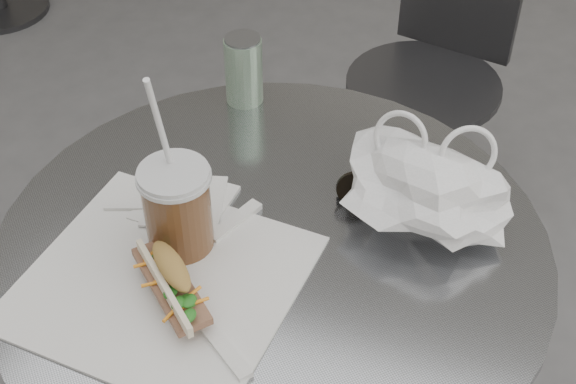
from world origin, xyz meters
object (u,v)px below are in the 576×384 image
(sunglasses, at_px, (375,188))
(drink_can, at_px, (244,70))
(cafe_table, at_px, (274,362))
(iced_coffee, at_px, (177,208))
(banh_mi, at_px, (172,281))
(chair_far, at_px, (424,118))

(sunglasses, distance_m, drink_can, 0.32)
(cafe_table, height_order, sunglasses, sunglasses)
(iced_coffee, height_order, sunglasses, iced_coffee)
(drink_can, bearing_deg, iced_coffee, -82.00)
(cafe_table, relative_size, banh_mi, 4.03)
(cafe_table, relative_size, iced_coffee, 2.72)
(banh_mi, distance_m, drink_can, 0.44)
(banh_mi, relative_size, drink_can, 1.61)
(iced_coffee, xyz_separation_m, drink_can, (-0.05, 0.34, -0.01))
(sunglasses, height_order, drink_can, drink_can)
(cafe_table, xyz_separation_m, iced_coffee, (-0.11, -0.05, 0.34))
(iced_coffee, distance_m, sunglasses, 0.29)
(cafe_table, xyz_separation_m, drink_can, (-0.16, 0.29, 0.33))
(cafe_table, distance_m, chair_far, 0.93)
(sunglasses, bearing_deg, iced_coffee, -165.24)
(chair_far, xyz_separation_m, sunglasses, (0.06, -0.79, 0.45))
(cafe_table, distance_m, banh_mi, 0.35)
(sunglasses, xyz_separation_m, drink_can, (-0.27, 0.16, 0.04))
(banh_mi, height_order, drink_can, drink_can)
(cafe_table, xyz_separation_m, chair_far, (0.05, 0.92, -0.15))
(sunglasses, relative_size, drink_can, 0.94)
(cafe_table, height_order, iced_coffee, iced_coffee)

